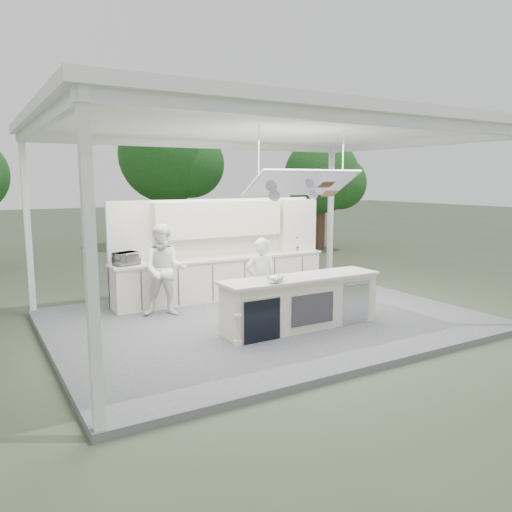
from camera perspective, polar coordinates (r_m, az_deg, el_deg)
ground at (r=9.94m, az=1.13°, el=-7.65°), size 90.00×90.00×0.00m
stage_deck at (r=9.93m, az=1.13°, el=-7.32°), size 8.00×6.00×0.12m
tent at (r=9.58m, az=1.25°, el=14.16°), size 8.20×6.20×3.86m
demo_island at (r=9.15m, az=5.10°, el=-5.27°), size 3.10×0.79×0.95m
back_counter at (r=11.42m, az=-3.84°, el=-2.44°), size 5.08×0.72×0.95m
back_wall_unit at (r=11.66m, az=-2.41°, el=2.65°), size 5.05×0.48×2.25m
tree_cluster at (r=18.55m, az=-15.49°, el=9.88°), size 19.55×9.40×5.85m
head_chef at (r=9.27m, az=0.54°, el=-2.91°), size 0.67×0.51×1.63m
sous_chef at (r=10.00m, az=-10.40°, el=-1.60°), size 1.09×0.99×1.83m
toaster_oven at (r=10.52m, az=-14.61°, el=-0.31°), size 0.57×0.48×0.27m
bowl_large at (r=8.64m, az=2.25°, el=-2.60°), size 0.37×0.37×0.07m
bowl_small at (r=8.45m, az=2.07°, el=-2.86°), size 0.29×0.29×0.07m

